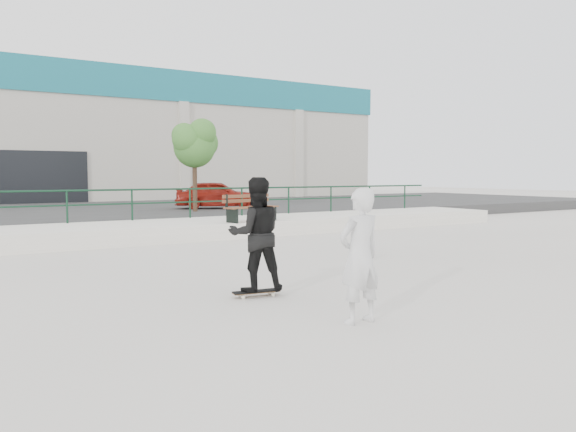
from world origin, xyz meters
TOP-DOWN VIEW (x-y plane):
  - ground at (0.00, 0.00)m, footprint 120.00×120.00m
  - ledge at (0.00, 9.50)m, footprint 30.00×3.00m
  - parking_strip at (0.00, 18.00)m, footprint 60.00×14.00m
  - railing at (-0.00, 10.80)m, footprint 28.00×0.06m
  - commercial_building at (-0.00, 31.99)m, footprint 44.20×16.33m
  - bench_right at (4.10, 8.47)m, footprint 1.98×0.93m
  - tree at (4.47, 13.82)m, footprint 2.08×1.85m
  - red_car at (6.03, 15.18)m, footprint 3.86×2.79m
  - skateboard at (0.05, 0.70)m, footprint 0.80×0.31m
  - standing_skater at (0.05, 0.70)m, footprint 1.07×0.93m
  - seated_skater at (0.43, -1.49)m, footprint 0.69×0.47m

SIDE VIEW (x-z plane):
  - ground at x=0.00m, z-range 0.00..0.00m
  - skateboard at x=0.05m, z-range 0.03..0.12m
  - ledge at x=0.00m, z-range 0.00..0.50m
  - parking_strip at x=0.00m, z-range 0.00..0.50m
  - seated_skater at x=0.43m, z-range 0.00..1.83m
  - bench_right at x=4.10m, z-range 0.50..1.37m
  - standing_skater at x=0.05m, z-range 0.09..1.96m
  - red_car at x=6.03m, z-range 0.50..1.72m
  - railing at x=0.00m, z-range 0.73..1.76m
  - tree at x=4.47m, z-range 1.42..5.11m
  - commercial_building at x=0.00m, z-range 0.58..8.58m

